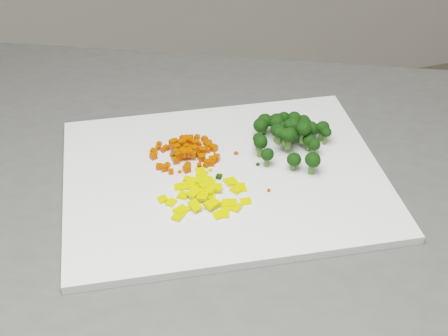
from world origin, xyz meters
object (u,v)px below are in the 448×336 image
object	(u,v)px
cutting_board	(224,177)
broccoli_pile	(290,136)
carrot_pile	(184,147)
pepper_pile	(205,194)

from	to	relation	value
cutting_board	broccoli_pile	distance (m)	0.12
carrot_pile	pepper_pile	world-z (taller)	carrot_pile
carrot_pile	broccoli_pile	world-z (taller)	broccoli_pile
cutting_board	pepper_pile	size ratio (longest dim) A/B	3.88
carrot_pile	broccoli_pile	size ratio (longest dim) A/B	0.83
broccoli_pile	pepper_pile	bearing A→B (deg)	-155.12
broccoli_pile	cutting_board	bearing A→B (deg)	-167.95
cutting_board	carrot_pile	bearing A→B (deg)	125.89
cutting_board	pepper_pile	bearing A→B (deg)	-131.37
cutting_board	carrot_pile	world-z (taller)	carrot_pile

